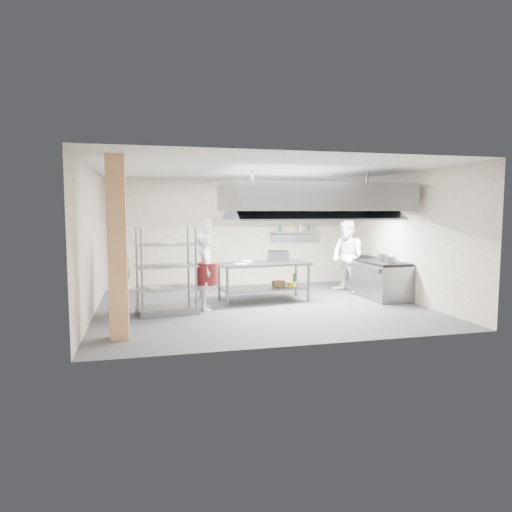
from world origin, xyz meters
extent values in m
plane|color=#333336|center=(0.00, 0.00, 0.00)|extent=(7.00, 7.00, 0.00)
plane|color=silver|center=(0.00, 0.00, 3.00)|extent=(7.00, 7.00, 0.00)
plane|color=gray|center=(0.00, 3.00, 1.50)|extent=(7.00, 0.00, 7.00)
plane|color=gray|center=(-3.50, 0.00, 1.50)|extent=(0.00, 6.00, 6.00)
plane|color=gray|center=(3.50, 0.00, 1.50)|extent=(0.00, 6.00, 6.00)
cube|color=tan|center=(-2.90, -1.90, 1.50)|extent=(0.30, 0.30, 3.00)
cube|color=gray|center=(1.30, 0.40, 2.40)|extent=(4.00, 2.50, 0.60)
cube|color=white|center=(0.40, 0.40, 2.08)|extent=(1.60, 0.12, 0.04)
cube|color=white|center=(2.20, 0.40, 2.08)|extent=(1.60, 0.12, 0.04)
cube|color=gray|center=(1.80, 2.84, 1.50)|extent=(1.50, 0.28, 0.04)
cube|color=gray|center=(0.21, 0.57, 0.88)|extent=(2.19, 1.07, 0.06)
cube|color=slate|center=(0.21, 0.57, 0.30)|extent=(2.01, 0.96, 0.04)
cube|color=slate|center=(3.08, 0.50, 0.42)|extent=(0.80, 2.00, 0.84)
cube|color=black|center=(3.08, 0.50, 0.87)|extent=(0.78, 1.96, 0.06)
imported|color=silver|center=(-1.22, -0.05, 0.82)|extent=(0.46, 0.64, 1.64)
imported|color=silver|center=(2.60, 1.17, 0.94)|extent=(1.00, 1.11, 1.88)
imported|color=silver|center=(-3.00, 0.03, 0.87)|extent=(0.79, 1.11, 1.74)
cube|color=slate|center=(0.61, 0.74, 1.03)|extent=(0.56, 0.47, 0.24)
cube|color=#92613A|center=(0.62, 0.72, 0.38)|extent=(0.29, 0.20, 0.12)
cylinder|color=slate|center=(3.10, 0.27, 0.99)|extent=(0.25, 0.25, 0.18)
cylinder|color=white|center=(-2.05, -0.21, 0.57)|extent=(0.28, 0.28, 0.05)
camera|label=1|loc=(-2.48, -9.59, 2.09)|focal=32.00mm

